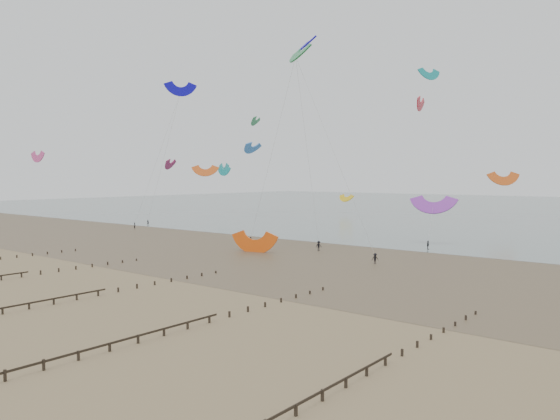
{
  "coord_description": "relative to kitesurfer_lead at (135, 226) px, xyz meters",
  "views": [
    {
      "loc": [
        58.07,
        -40.74,
        13.47
      ],
      "look_at": [
        2.55,
        28.0,
        8.0
      ],
      "focal_mm": 35.0,
      "sensor_mm": 36.0,
      "label": 1
    }
  ],
  "objects": [
    {
      "name": "ground",
      "position": [
        57.75,
        -43.66,
        -0.85
      ],
      "size": [
        500.0,
        500.0,
        0.0
      ],
      "primitive_type": "plane",
      "color": "brown",
      "rests_on": "ground"
    },
    {
      "name": "sea_and_shore",
      "position": [
        53.67,
        -9.26,
        -0.84
      ],
      "size": [
        500.0,
        665.0,
        0.03
      ],
      "color": "#475654",
      "rests_on": "ground"
    },
    {
      "name": "kitesurfer_lead",
      "position": [
        0.0,
        0.0,
        0.0
      ],
      "size": [
        0.74,
        0.7,
        1.69
      ],
      "primitive_type": "imported",
      "rotation": [
        0.0,
        0.0,
        2.49
      ],
      "color": "black",
      "rests_on": "ground"
    },
    {
      "name": "kitesurfers",
      "position": [
        87.24,
        2.96,
        0.02
      ],
      "size": [
        150.81,
        25.85,
        1.87
      ],
      "color": "black",
      "rests_on": "ground"
    },
    {
      "name": "grounded_kite",
      "position": [
        51.74,
        -12.37,
        -0.85
      ],
      "size": [
        8.75,
        7.43,
        4.23
      ],
      "primitive_type": null,
      "rotation": [
        1.54,
        0.0,
        0.2
      ],
      "color": "#FF5810",
      "rests_on": "ground"
    },
    {
      "name": "kites_airborne",
      "position": [
        42.42,
        47.73,
        20.85
      ],
      "size": [
        240.76,
        105.57,
        39.62
      ],
      "color": "purple",
      "rests_on": "ground"
    }
  ]
}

